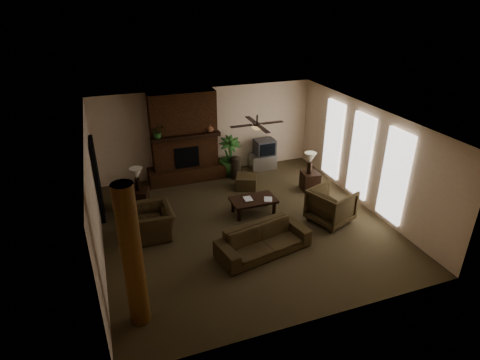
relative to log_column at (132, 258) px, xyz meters
name	(u,v)px	position (x,y,z in m)	size (l,w,h in m)	color
room_shell	(246,176)	(2.95, 2.40, 0.00)	(7.00, 7.00, 7.00)	#4B3C25
fireplace	(185,145)	(2.15, 5.62, -0.24)	(2.40, 0.70, 2.80)	#512B15
windows	(360,156)	(6.40, 2.60, -0.05)	(0.08, 3.65, 2.35)	white
log_column	(132,258)	(0.00, 0.00, 0.00)	(0.36, 0.36, 2.80)	brown
doorway	(97,179)	(-0.49, 4.20, -0.35)	(0.10, 1.00, 2.10)	black
ceiling_fan	(257,126)	(3.35, 2.70, 1.13)	(1.35, 1.35, 0.37)	black
sofa	(264,236)	(2.93, 1.16, -0.97)	(2.19, 0.64, 0.85)	#42331C
armchair_left	(152,217)	(0.65, 2.76, -0.91)	(1.12, 0.73, 0.97)	#42331C
armchair_right	(331,204)	(5.10, 1.82, -0.89)	(0.98, 0.92, 1.01)	#42331C
coffee_table	(253,201)	(3.36, 2.88, -1.03)	(1.20, 0.70, 0.43)	black
ottoman	(246,182)	(3.71, 4.35, -1.20)	(0.60, 0.60, 0.40)	#42331C
tv_stand	(263,161)	(4.75, 5.55, -1.15)	(0.85, 0.50, 0.50)	silver
tv	(265,147)	(4.80, 5.52, -0.64)	(0.66, 0.54, 0.52)	#3A3A3C
floor_vase	(236,166)	(3.64, 5.13, -0.97)	(0.34, 0.34, 0.77)	#32271C
floor_plant	(230,164)	(3.55, 5.44, -1.04)	(0.72, 1.29, 0.72)	#2F6026
side_table_left	(139,199)	(0.50, 4.21, -1.12)	(0.50, 0.50, 0.55)	black
lamp_left	(136,175)	(0.51, 4.22, -0.40)	(0.44, 0.44, 0.65)	black
side_table_right	(310,181)	(5.49, 3.62, -1.12)	(0.50, 0.50, 0.55)	black
lamp_right	(310,159)	(5.43, 3.61, -0.40)	(0.41, 0.41, 0.65)	black
mantel_plant	(158,133)	(1.32, 5.38, 0.32)	(0.38, 0.42, 0.33)	#2F6026
mantel_vase	(210,128)	(2.92, 5.40, 0.27)	(0.22, 0.23, 0.22)	brown
book_a	(244,195)	(3.11, 2.92, -0.83)	(0.22, 0.03, 0.29)	#999999
book_b	(264,195)	(3.62, 2.75, -0.82)	(0.21, 0.02, 0.29)	#999999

